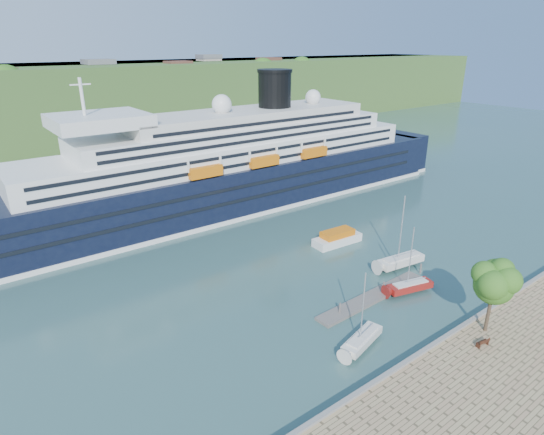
% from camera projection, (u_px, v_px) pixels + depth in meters
% --- Properties ---
extents(ground, '(400.00, 400.00, 0.00)m').
position_uv_depth(ground, '(448.00, 341.00, 50.40)').
color(ground, '#2E5350').
rests_on(ground, ground).
extents(far_hillside, '(400.00, 50.00, 24.00)m').
position_uv_depth(far_hillside, '(69.00, 102.00, 153.33)').
color(far_hillside, '#305522').
rests_on(far_hillside, ground).
extents(quay_coping, '(220.00, 0.50, 0.30)m').
position_uv_depth(quay_coping, '(451.00, 333.00, 49.84)').
color(quay_coping, slate).
rests_on(quay_coping, promenade).
extents(cruise_ship, '(116.66, 18.56, 26.15)m').
position_uv_depth(cruise_ship, '(223.00, 143.00, 86.44)').
color(cruise_ship, black).
rests_on(cruise_ship, ground).
extents(park_bench, '(1.68, 0.90, 1.03)m').
position_uv_depth(park_bench, '(483.00, 342.00, 47.83)').
color(park_bench, '#432013').
rests_on(park_bench, promenade).
extents(promenade_tree, '(5.65, 5.65, 9.35)m').
position_uv_depth(promenade_tree, '(492.00, 294.00, 48.94)').
color(promenade_tree, '#2A5F19').
rests_on(promenade_tree, promenade).
extents(floating_pontoon, '(18.74, 2.70, 0.42)m').
position_uv_depth(floating_pontoon, '(373.00, 297.00, 58.77)').
color(floating_pontoon, slate).
rests_on(floating_pontoon, ground).
extents(sailboat_white_near, '(7.08, 3.47, 8.81)m').
position_uv_depth(sailboat_white_near, '(364.00, 312.00, 47.95)').
color(sailboat_white_near, silver).
rests_on(sailboat_white_near, ground).
extents(sailboat_red, '(7.23, 3.66, 9.00)m').
position_uv_depth(sailboat_red, '(413.00, 262.00, 58.61)').
color(sailboat_red, maroon).
rests_on(sailboat_red, ground).
extents(sailboat_white_far, '(8.50, 3.44, 10.67)m').
position_uv_depth(sailboat_white_far, '(404.00, 234.00, 65.00)').
color(sailboat_white_far, silver).
rests_on(sailboat_white_far, ground).
extents(tender_launch, '(8.73, 3.53, 2.36)m').
position_uv_depth(tender_launch, '(337.00, 237.00, 74.33)').
color(tender_launch, orange).
rests_on(tender_launch, ground).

